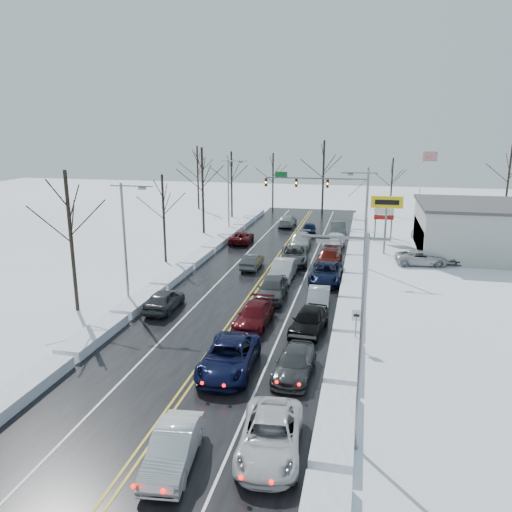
% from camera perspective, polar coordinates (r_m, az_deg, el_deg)
% --- Properties ---
extents(ground, '(160.00, 160.00, 0.00)m').
position_cam_1_polar(ground, '(39.32, -0.49, -4.46)').
color(ground, white).
rests_on(ground, ground).
extents(road_surface, '(14.00, 84.00, 0.01)m').
position_cam_1_polar(road_surface, '(41.17, 0.13, -3.57)').
color(road_surface, black).
rests_on(road_surface, ground).
extents(snow_bank_left, '(1.67, 72.00, 0.62)m').
position_cam_1_polar(snow_bank_left, '(43.36, -9.74, -2.86)').
color(snow_bank_left, white).
rests_on(snow_bank_left, ground).
extents(snow_bank_right, '(1.67, 72.00, 0.62)m').
position_cam_1_polar(snow_bank_right, '(40.32, 10.77, -4.24)').
color(snow_bank_right, white).
rests_on(snow_bank_right, ground).
extents(traffic_signal_mast, '(13.28, 0.39, 8.00)m').
position_cam_1_polar(traffic_signal_mast, '(64.84, 8.11, 7.86)').
color(traffic_signal_mast, slate).
rests_on(traffic_signal_mast, ground).
extents(tires_plus_sign, '(3.20, 0.34, 6.00)m').
position_cam_1_polar(tires_plus_sign, '(52.86, 14.72, 5.54)').
color(tires_plus_sign, slate).
rests_on(tires_plus_sign, ground).
extents(used_vehicles_sign, '(2.20, 0.22, 4.65)m').
position_cam_1_polar(used_vehicles_sign, '(59.05, 14.43, 4.80)').
color(used_vehicles_sign, slate).
rests_on(used_vehicles_sign, ground).
extents(speed_limit_sign, '(0.55, 0.09, 2.35)m').
position_cam_1_polar(speed_limit_sign, '(30.36, 11.39, -7.31)').
color(speed_limit_sign, slate).
rests_on(speed_limit_sign, ground).
extents(flagpole, '(1.87, 1.20, 10.00)m').
position_cam_1_polar(flagpole, '(66.95, 18.41, 7.86)').
color(flagpole, silver).
rests_on(flagpole, ground).
extents(streetlight_se, '(3.20, 0.25, 9.00)m').
position_cam_1_polar(streetlight_se, '(19.70, 11.47, -7.98)').
color(streetlight_se, slate).
rests_on(streetlight_se, ground).
extents(streetlight_ne, '(3.20, 0.25, 9.00)m').
position_cam_1_polar(streetlight_ne, '(46.85, 12.28, 4.98)').
color(streetlight_ne, slate).
rests_on(streetlight_ne, ground).
extents(streetlight_sw, '(3.20, 0.25, 9.00)m').
position_cam_1_polar(streetlight_sw, '(37.05, -14.55, 2.41)').
color(streetlight_sw, slate).
rests_on(streetlight_sw, ground).
extents(streetlight_nw, '(3.20, 0.25, 9.00)m').
position_cam_1_polar(streetlight_nw, '(62.96, -3.00, 7.63)').
color(streetlight_nw, slate).
rests_on(streetlight_nw, ground).
extents(tree_left_b, '(4.00, 4.00, 10.00)m').
position_cam_1_polar(tree_left_b, '(36.64, -20.61, 4.49)').
color(tree_left_b, '#2D231C').
rests_on(tree_left_b, ground).
extents(tree_left_c, '(3.40, 3.40, 8.50)m').
position_cam_1_polar(tree_left_c, '(48.58, -10.57, 6.15)').
color(tree_left_c, '#2D231C').
rests_on(tree_left_c, ground).
extents(tree_left_d, '(4.20, 4.20, 10.50)m').
position_cam_1_polar(tree_left_d, '(61.69, -6.16, 9.32)').
color(tree_left_d, '#2D231C').
rests_on(tree_left_d, ground).
extents(tree_left_e, '(3.80, 3.80, 9.50)m').
position_cam_1_polar(tree_left_e, '(73.08, -2.82, 9.62)').
color(tree_left_e, '#2D231C').
rests_on(tree_left_e, ground).
extents(tree_far_a, '(4.00, 4.00, 10.00)m').
position_cam_1_polar(tree_far_a, '(80.89, -6.70, 10.25)').
color(tree_far_a, '#2D231C').
rests_on(tree_far_a, ground).
extents(tree_far_b, '(3.60, 3.60, 9.00)m').
position_cam_1_polar(tree_far_b, '(78.84, 1.95, 9.73)').
color(tree_far_b, '#2D231C').
rests_on(tree_far_b, ground).
extents(tree_far_c, '(4.40, 4.40, 11.00)m').
position_cam_1_polar(tree_far_c, '(75.69, 7.74, 10.47)').
color(tree_far_c, '#2D231C').
rests_on(tree_far_c, ground).
extents(tree_far_d, '(3.40, 3.40, 8.50)m').
position_cam_1_polar(tree_far_d, '(77.14, 15.30, 8.87)').
color(tree_far_d, '#2D231C').
rests_on(tree_far_d, ground).
extents(tree_far_e, '(4.20, 4.20, 10.50)m').
position_cam_1_polar(tree_far_e, '(79.90, 27.02, 9.01)').
color(tree_far_e, '#2D231C').
rests_on(tree_far_e, ground).
extents(queued_car_1, '(2.05, 4.62, 1.47)m').
position_cam_1_polar(queued_car_1, '(21.29, -9.37, -22.49)').
color(queued_car_1, silver).
rests_on(queued_car_1, ground).
extents(queued_car_2, '(2.89, 5.91, 1.62)m').
position_cam_1_polar(queued_car_2, '(27.69, -3.09, -12.96)').
color(queued_car_2, black).
rests_on(queued_car_2, ground).
extents(queued_car_3, '(2.19, 5.06, 1.45)m').
position_cam_1_polar(queued_car_3, '(33.42, -0.22, -7.96)').
color(queued_car_3, '#48090E').
rests_on(queued_car_3, ground).
extents(queued_car_4, '(2.15, 5.10, 1.72)m').
position_cam_1_polar(queued_car_4, '(38.47, 1.87, -4.90)').
color(queued_car_4, '#404245').
rests_on(queued_car_4, ground).
extents(queued_car_5, '(1.83, 5.09, 1.67)m').
position_cam_1_polar(queued_car_5, '(43.48, 3.11, -2.62)').
color(queued_car_5, silver).
rests_on(queued_car_5, ground).
extents(queued_car_6, '(3.23, 5.83, 1.54)m').
position_cam_1_polar(queued_car_6, '(48.59, 4.35, -0.80)').
color(queued_car_6, '#3B3D40').
rests_on(queued_car_6, ground).
extents(queued_car_7, '(2.36, 5.39, 1.54)m').
position_cam_1_polar(queued_car_7, '(55.21, 5.08, 1.04)').
color(queued_car_7, '#A4A6AC').
rests_on(queued_car_7, ground).
extents(queued_car_8, '(2.03, 4.22, 1.39)m').
position_cam_1_polar(queued_car_8, '(61.91, 6.10, 2.47)').
color(queued_car_8, black).
rests_on(queued_car_8, ground).
extents(queued_car_10, '(2.91, 5.50, 1.48)m').
position_cam_1_polar(queued_car_10, '(21.69, 1.62, -21.49)').
color(queued_car_10, silver).
rests_on(queued_car_10, ground).
extents(queued_car_11, '(2.09, 4.74, 1.35)m').
position_cam_1_polar(queued_car_11, '(27.31, 4.41, -13.39)').
color(queued_car_11, '#383A3C').
rests_on(queued_car_11, ground).
extents(queued_car_12, '(2.50, 4.93, 1.61)m').
position_cam_1_polar(queued_car_12, '(32.63, 6.04, -8.61)').
color(queued_car_12, black).
rests_on(queued_car_12, ground).
extents(queued_car_13, '(1.69, 4.43, 1.44)m').
position_cam_1_polar(queued_car_13, '(36.92, 7.15, -5.86)').
color(queued_car_13, '#A2A4AA').
rests_on(queued_car_13, ground).
extents(queued_car_14, '(2.68, 5.68, 1.57)m').
position_cam_1_polar(queued_car_14, '(43.02, 7.99, -2.93)').
color(queued_car_14, black).
rests_on(queued_car_14, ground).
extents(queued_car_15, '(2.50, 5.33, 1.51)m').
position_cam_1_polar(queued_car_15, '(48.10, 8.32, -1.08)').
color(queued_car_15, '#4F0F0A').
rests_on(queued_car_15, ground).
extents(queued_car_16, '(2.58, 5.20, 1.70)m').
position_cam_1_polar(queued_car_16, '(54.93, 8.88, 0.85)').
color(queued_car_16, silver).
rests_on(queued_car_16, ground).
extents(queued_car_17, '(2.25, 5.25, 1.68)m').
position_cam_1_polar(queued_car_17, '(61.65, 9.31, 2.32)').
color(queued_car_17, '#45484A').
rests_on(queued_car_17, ground).
extents(oncoming_car_0, '(1.51, 4.18, 1.37)m').
position_cam_1_polar(oncoming_car_0, '(46.67, -0.44, -1.40)').
color(oncoming_car_0, '#424447').
rests_on(oncoming_car_0, ground).
extents(oncoming_car_1, '(2.31, 4.83, 1.33)m').
position_cam_1_polar(oncoming_car_1, '(56.93, -1.65, 1.50)').
color(oncoming_car_1, '#4C0A0E').
rests_on(oncoming_car_1, ground).
extents(oncoming_car_2, '(2.09, 5.09, 1.47)m').
position_cam_1_polar(oncoming_car_2, '(66.99, 3.59, 3.44)').
color(oncoming_car_2, '#A2A4AA').
rests_on(oncoming_car_2, ground).
extents(oncoming_car_3, '(1.83, 4.50, 1.53)m').
position_cam_1_polar(oncoming_car_3, '(36.80, -10.37, -6.05)').
color(oncoming_car_3, '#383A3C').
rests_on(oncoming_car_3, ground).
extents(parked_car_0, '(5.12, 2.70, 1.37)m').
position_cam_1_polar(parked_car_0, '(50.37, 18.35, -0.96)').
color(parked_car_0, silver).
rests_on(parked_car_0, ground).
extents(parked_car_1, '(2.91, 5.87, 1.64)m').
position_cam_1_polar(parked_car_1, '(53.15, 21.24, -0.43)').
color(parked_car_1, '#44474A').
rests_on(parked_car_1, ground).
extents(parked_car_2, '(2.39, 5.19, 1.72)m').
position_cam_1_polar(parked_car_2, '(61.17, 18.44, 1.66)').
color(parked_car_2, '#A9ABB2').
rests_on(parked_car_2, ground).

